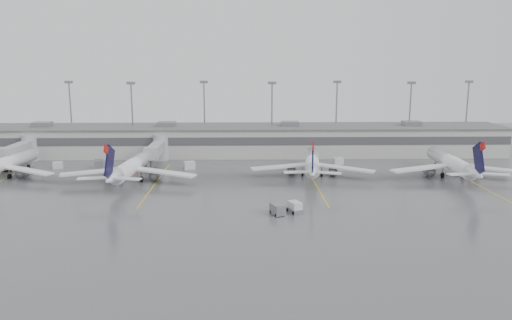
{
  "coord_description": "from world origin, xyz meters",
  "views": [
    {
      "loc": [
        2.14,
        -83.09,
        26.22
      ],
      "look_at": [
        4.59,
        24.0,
        5.0
      ],
      "focal_mm": 35.0,
      "sensor_mm": 36.0,
      "label": 1
    }
  ],
  "objects_px": {
    "jet_mid_left": "(131,166)",
    "jet_far_right": "(453,163)",
    "jet_mid_right": "(312,162)",
    "jet_far_left": "(1,165)",
    "baggage_tug": "(295,208)"
  },
  "relations": [
    {
      "from": "jet_mid_left",
      "to": "baggage_tug",
      "type": "xyz_separation_m",
      "value": [
        33.99,
        -24.27,
        -2.62
      ]
    },
    {
      "from": "jet_far_left",
      "to": "jet_mid_left",
      "type": "bearing_deg",
      "value": 0.94
    },
    {
      "from": "jet_mid_left",
      "to": "jet_far_right",
      "type": "relative_size",
      "value": 1.01
    },
    {
      "from": "jet_far_left",
      "to": "jet_mid_right",
      "type": "bearing_deg",
      "value": 8.6
    },
    {
      "from": "jet_mid_left",
      "to": "jet_far_right",
      "type": "bearing_deg",
      "value": 5.79
    },
    {
      "from": "jet_mid_left",
      "to": "jet_far_right",
      "type": "distance_m",
      "value": 72.85
    },
    {
      "from": "jet_far_left",
      "to": "jet_mid_left",
      "type": "distance_m",
      "value": 30.64
    },
    {
      "from": "jet_mid_left",
      "to": "jet_far_left",
      "type": "bearing_deg",
      "value": 176.98
    },
    {
      "from": "jet_far_left",
      "to": "jet_mid_left",
      "type": "xyz_separation_m",
      "value": [
        30.4,
        -3.8,
        0.25
      ]
    },
    {
      "from": "jet_far_left",
      "to": "jet_mid_left",
      "type": "height_order",
      "value": "jet_mid_left"
    },
    {
      "from": "jet_mid_left",
      "to": "jet_mid_right",
      "type": "height_order",
      "value": "jet_mid_left"
    },
    {
      "from": "jet_mid_right",
      "to": "jet_far_right",
      "type": "xyz_separation_m",
      "value": [
        31.96,
        -2.33,
        0.15
      ]
    },
    {
      "from": "jet_mid_left",
      "to": "baggage_tug",
      "type": "bearing_deg",
      "value": -31.42
    },
    {
      "from": "jet_mid_left",
      "to": "jet_mid_right",
      "type": "distance_m",
      "value": 41.1
    },
    {
      "from": "jet_far_left",
      "to": "jet_far_right",
      "type": "height_order",
      "value": "jet_far_right"
    }
  ]
}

